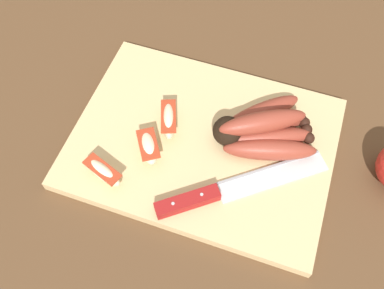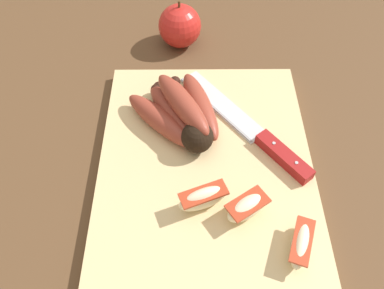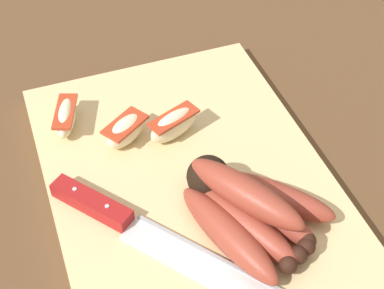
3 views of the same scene
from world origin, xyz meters
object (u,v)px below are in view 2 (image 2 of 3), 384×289
object	(u,v)px
apple_wedge_middle	(301,243)
whole_apple	(180,26)
banana_bunch	(183,113)
apple_wedge_far	(203,198)
chefs_knife	(260,137)
apple_wedge_near	(247,207)

from	to	relation	value
apple_wedge_middle	whole_apple	distance (m)	0.46
banana_bunch	apple_wedge_far	distance (m)	0.15
chefs_knife	apple_wedge_far	size ratio (longest dim) A/B	3.24
banana_bunch	apple_wedge_near	bearing A→B (deg)	-151.80
chefs_knife	whole_apple	xyz separation A→B (m)	(0.26, 0.13, 0.01)
apple_wedge_near	apple_wedge_middle	world-z (taller)	apple_wedge_near
banana_bunch	apple_wedge_middle	size ratio (longest dim) A/B	2.38
apple_wedge_far	banana_bunch	bearing A→B (deg)	11.04
chefs_knife	apple_wedge_middle	distance (m)	0.18
apple_wedge_near	apple_wedge_far	size ratio (longest dim) A/B	0.91
apple_wedge_far	whole_apple	bearing A→B (deg)	5.55
apple_wedge_near	whole_apple	distance (m)	0.40
apple_wedge_near	whole_apple	size ratio (longest dim) A/B	0.71
apple_wedge_middle	whole_apple	size ratio (longest dim) A/B	0.77
apple_wedge_middle	banana_bunch	bearing A→B (deg)	35.24
apple_wedge_near	apple_wedge_middle	size ratio (longest dim) A/B	0.92
banana_bunch	apple_wedge_far	xyz separation A→B (m)	(-0.15, -0.03, -0.00)
whole_apple	apple_wedge_far	bearing A→B (deg)	-174.45
chefs_knife	whole_apple	bearing A→B (deg)	26.11
apple_wedge_far	apple_wedge_near	bearing A→B (deg)	-102.37
banana_bunch	apple_wedge_near	xyz separation A→B (m)	(-0.16, -0.09, -0.01)
banana_bunch	apple_wedge_far	world-z (taller)	banana_bunch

